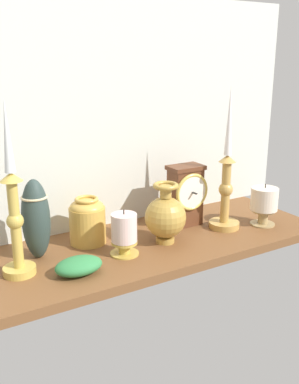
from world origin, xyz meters
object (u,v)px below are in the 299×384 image
(pillar_candle_front, at_px, (264,203))
(candlestick_tall_left, at_px, (226,185))
(candlestick_tall_center, at_px, (14,212))
(brass_vase_jar, at_px, (87,220))
(tall_ceramic_vase, at_px, (36,219))
(pillar_candle_near_clock, at_px, (124,233))
(mantel_clock, at_px, (186,195))
(brass_vase_bulbous, at_px, (165,216))

(pillar_candle_front, bearing_deg, candlestick_tall_left, 160.70)
(candlestick_tall_center, bearing_deg, brass_vase_jar, 22.88)
(candlestick_tall_left, relative_size, brass_vase_jar, 3.21)
(tall_ceramic_vase, bearing_deg, brass_vase_jar, 9.01)
(candlestick_tall_left, distance_m, tall_ceramic_vase, 0.54)
(pillar_candle_front, distance_m, tall_ceramic_vase, 0.66)
(candlestick_tall_left, relative_size, pillar_candle_near_clock, 3.41)
(brass_vase_jar, distance_m, tall_ceramic_vase, 0.15)
(pillar_candle_front, relative_size, tall_ceramic_vase, 0.62)
(candlestick_tall_left, distance_m, pillar_candle_near_clock, 0.35)
(pillar_candle_near_clock, bearing_deg, candlestick_tall_left, 2.60)
(candlestick_tall_center, relative_size, tall_ceramic_vase, 1.98)
(mantel_clock, bearing_deg, tall_ceramic_vase, 179.86)
(candlestick_tall_left, distance_m, pillar_candle_front, 0.14)
(candlestick_tall_center, xyz_separation_m, pillar_candle_front, (0.71, -0.05, -0.08))
(brass_vase_jar, xyz_separation_m, pillar_candle_front, (0.50, -0.14, 0.00))
(candlestick_tall_center, xyz_separation_m, pillar_candle_near_clock, (0.26, -0.03, -0.09))
(brass_vase_jar, bearing_deg, mantel_clock, -4.49)
(candlestick_tall_center, bearing_deg, brass_vase_bulbous, -2.36)
(candlestick_tall_center, height_order, brass_vase_bulbous, candlestick_tall_center)
(mantel_clock, relative_size, candlestick_tall_center, 0.45)
(mantel_clock, relative_size, candlestick_tall_left, 0.44)
(candlestick_tall_left, bearing_deg, brass_vase_bulbous, -178.97)
(brass_vase_jar, bearing_deg, tall_ceramic_vase, -170.99)
(mantel_clock, height_order, pillar_candle_near_clock, mantel_clock)
(brass_vase_bulbous, distance_m, brass_vase_jar, 0.21)
(candlestick_tall_left, height_order, pillar_candle_front, candlestick_tall_left)
(candlestick_tall_center, xyz_separation_m, tall_ceramic_vase, (0.06, 0.07, -0.05))
(candlestick_tall_left, xyz_separation_m, pillar_candle_near_clock, (-0.34, -0.02, -0.07))
(mantel_clock, xyz_separation_m, brass_vase_bulbous, (-0.12, -0.08, -0.02))
(mantel_clock, relative_size, brass_vase_jar, 1.42)
(brass_vase_jar, bearing_deg, pillar_candle_front, -15.60)
(mantel_clock, distance_m, pillar_candle_front, 0.23)
(brass_vase_bulbous, relative_size, tall_ceramic_vase, 0.82)
(pillar_candle_front, bearing_deg, brass_vase_jar, 164.40)
(brass_vase_bulbous, xyz_separation_m, tall_ceramic_vase, (-0.32, 0.08, 0.03))
(brass_vase_bulbous, height_order, tall_ceramic_vase, tall_ceramic_vase)
(candlestick_tall_left, xyz_separation_m, brass_vase_bulbous, (-0.21, -0.00, -0.06))
(candlestick_tall_center, height_order, tall_ceramic_vase, candlestick_tall_center)
(mantel_clock, relative_size, tall_ceramic_vase, 0.89)
(mantel_clock, distance_m, pillar_candle_near_clock, 0.27)
(pillar_candle_near_clock, bearing_deg, mantel_clock, 19.91)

